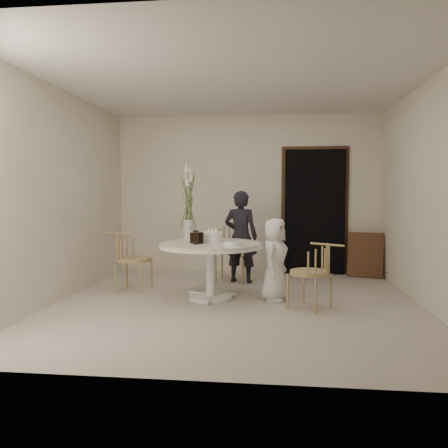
# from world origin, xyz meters

# --- Properties ---
(ground) EXTENTS (4.50, 4.50, 0.00)m
(ground) POSITION_xyz_m (0.00, 0.00, 0.00)
(ground) COLOR beige
(ground) RESTS_ON ground
(room_shell) EXTENTS (4.50, 4.50, 4.50)m
(room_shell) POSITION_xyz_m (0.00, 0.00, 1.62)
(room_shell) COLOR silver
(room_shell) RESTS_ON ground
(doorway) EXTENTS (1.00, 0.10, 2.10)m
(doorway) POSITION_xyz_m (1.15, 2.19, 1.05)
(doorway) COLOR black
(doorway) RESTS_ON ground
(door_trim) EXTENTS (1.12, 0.03, 2.22)m
(door_trim) POSITION_xyz_m (1.15, 2.23, 1.11)
(door_trim) COLOR brown
(door_trim) RESTS_ON ground
(table) EXTENTS (1.33, 1.33, 0.73)m
(table) POSITION_xyz_m (-0.35, 0.25, 0.62)
(table) COLOR white
(table) RESTS_ON ground
(picture_frame) EXTENTS (0.58, 0.32, 0.73)m
(picture_frame) POSITION_xyz_m (1.95, 1.95, 0.37)
(picture_frame) COLOR brown
(picture_frame) RESTS_ON ground
(chair_far) EXTENTS (0.56, 0.59, 0.92)m
(chair_far) POSITION_xyz_m (-0.16, 1.54, 0.60)
(chair_far) COLOR tan
(chair_far) RESTS_ON ground
(chair_right) EXTENTS (0.61, 0.60, 0.80)m
(chair_right) POSITION_xyz_m (0.97, -0.18, 0.52)
(chair_right) COLOR tan
(chair_right) RESTS_ON ground
(chair_left) EXTENTS (0.52, 0.49, 0.83)m
(chair_left) POSITION_xyz_m (-1.60, 0.59, 0.54)
(chair_left) COLOR tan
(chair_left) RESTS_ON ground
(girl) EXTENTS (0.57, 0.43, 1.41)m
(girl) POSITION_xyz_m (-0.04, 1.33, 0.71)
(girl) COLOR black
(girl) RESTS_ON ground
(boy) EXTENTS (0.47, 0.59, 1.05)m
(boy) POSITION_xyz_m (0.47, 0.26, 0.53)
(boy) COLOR white
(boy) RESTS_ON ground
(birthday_cake) EXTENTS (0.27, 0.27, 0.18)m
(birthday_cake) POSITION_xyz_m (-0.35, 0.35, 0.80)
(birthday_cake) COLOR white
(birthday_cake) RESTS_ON table
(cola_tumbler_a) EXTENTS (0.08, 0.08, 0.14)m
(cola_tumbler_a) POSITION_xyz_m (-0.58, 0.17, 0.80)
(cola_tumbler_a) COLOR black
(cola_tumbler_a) RESTS_ON table
(cola_tumbler_b) EXTENTS (0.08, 0.08, 0.15)m
(cola_tumbler_b) POSITION_xyz_m (-0.51, 0.05, 0.81)
(cola_tumbler_b) COLOR black
(cola_tumbler_b) RESTS_ON table
(cola_tumbler_c) EXTENTS (0.10, 0.10, 0.15)m
(cola_tumbler_c) POSITION_xyz_m (-0.56, 0.31, 0.81)
(cola_tumbler_c) COLOR black
(cola_tumbler_c) RESTS_ON table
(cola_tumbler_d) EXTENTS (0.09, 0.09, 0.15)m
(cola_tumbler_d) POSITION_xyz_m (-0.46, 0.15, 0.80)
(cola_tumbler_d) COLOR black
(cola_tumbler_d) RESTS_ON table
(plate_stack) EXTENTS (0.23, 0.23, 0.06)m
(plate_stack) POSITION_xyz_m (-0.03, -0.08, 0.76)
(plate_stack) COLOR white
(plate_stack) RESTS_ON table
(flower_vase) EXTENTS (0.15, 0.15, 1.09)m
(flower_vase) POSITION_xyz_m (-0.71, 0.65, 1.24)
(flower_vase) COLOR silver
(flower_vase) RESTS_ON table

